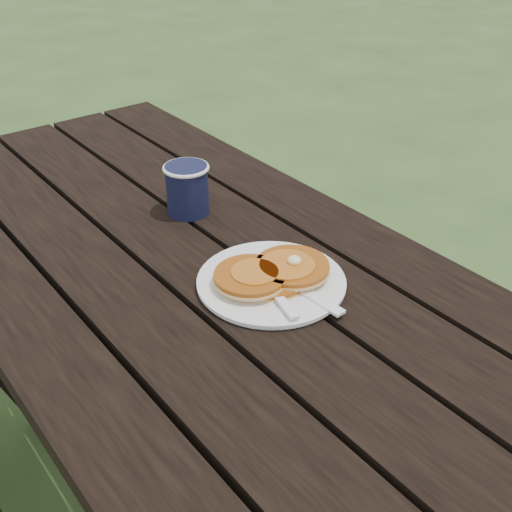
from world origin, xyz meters
TOP-DOWN VIEW (x-y plane):
  - picnic_table at (0.00, 0.00)m, footprint 1.36×1.80m
  - plate at (0.07, -0.07)m, footprint 0.27×0.27m
  - pancake_stack at (0.07, -0.07)m, footprint 0.20×0.15m
  - knife at (0.09, -0.12)m, footprint 0.03×0.18m
  - fork at (0.04, -0.13)m, footprint 0.07×0.16m
  - coffee_cup at (0.10, 0.24)m, footprint 0.09×0.09m

SIDE VIEW (x-z plane):
  - picnic_table at x=0.00m, z-range -0.01..0.74m
  - plate at x=0.07m, z-range 0.75..0.76m
  - knife at x=0.09m, z-range 0.76..0.76m
  - fork at x=0.04m, z-range 0.77..0.77m
  - pancake_stack at x=0.07m, z-range 0.76..0.79m
  - coffee_cup at x=0.10m, z-range 0.76..0.86m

